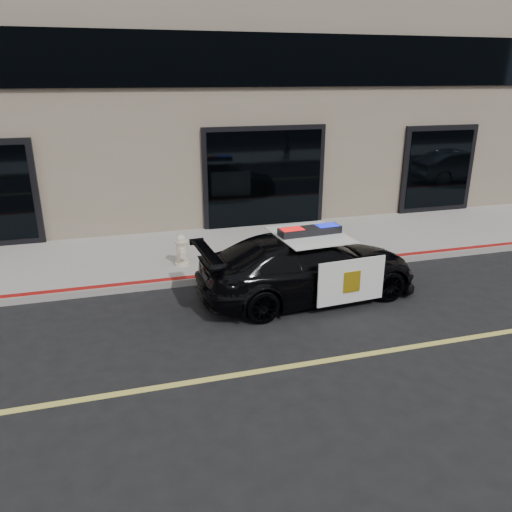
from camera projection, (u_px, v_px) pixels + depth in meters
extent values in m
plane|color=black|center=(444.00, 342.00, 8.21)|extent=(120.00, 120.00, 0.00)
cube|color=gray|center=(320.00, 242.00, 12.93)|extent=(60.00, 3.50, 0.15)
cube|color=#756856|center=(263.00, 12.00, 15.65)|extent=(60.00, 7.00, 12.00)
imported|color=black|center=(308.00, 266.00, 9.71)|extent=(2.43, 4.64, 1.27)
cube|color=white|center=(351.00, 281.00, 9.05)|extent=(1.35, 0.13, 0.85)
cube|color=white|center=(308.00, 250.00, 10.66)|extent=(1.35, 0.13, 0.85)
cube|color=white|center=(310.00, 235.00, 9.49)|extent=(1.38, 1.61, 0.02)
cube|color=gold|center=(352.00, 282.00, 9.03)|extent=(0.34, 0.04, 0.40)
cube|color=black|center=(310.00, 231.00, 9.47)|extent=(1.24, 0.41, 0.15)
cube|color=red|center=(292.00, 232.00, 9.34)|extent=(0.44, 0.31, 0.14)
cube|color=#0C19CC|center=(327.00, 228.00, 9.58)|extent=(0.44, 0.31, 0.14)
cylinder|color=beige|center=(182.00, 263.00, 11.13)|extent=(0.32, 0.32, 0.07)
cylinder|color=beige|center=(182.00, 252.00, 11.04)|extent=(0.23, 0.23, 0.45)
cylinder|color=beige|center=(181.00, 242.00, 10.96)|extent=(0.28, 0.28, 0.05)
sphere|color=beige|center=(181.00, 239.00, 10.94)|extent=(0.21, 0.21, 0.21)
cylinder|color=beige|center=(181.00, 236.00, 10.91)|extent=(0.06, 0.06, 0.06)
cylinder|color=beige|center=(181.00, 247.00, 11.16)|extent=(0.12, 0.11, 0.12)
cylinder|color=beige|center=(182.00, 252.00, 10.88)|extent=(0.12, 0.11, 0.12)
cylinder|color=beige|center=(183.00, 255.00, 10.88)|extent=(0.15, 0.13, 0.15)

